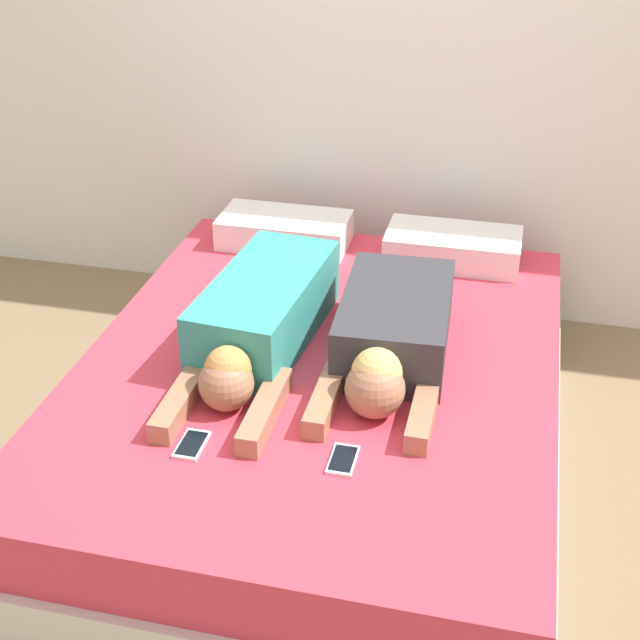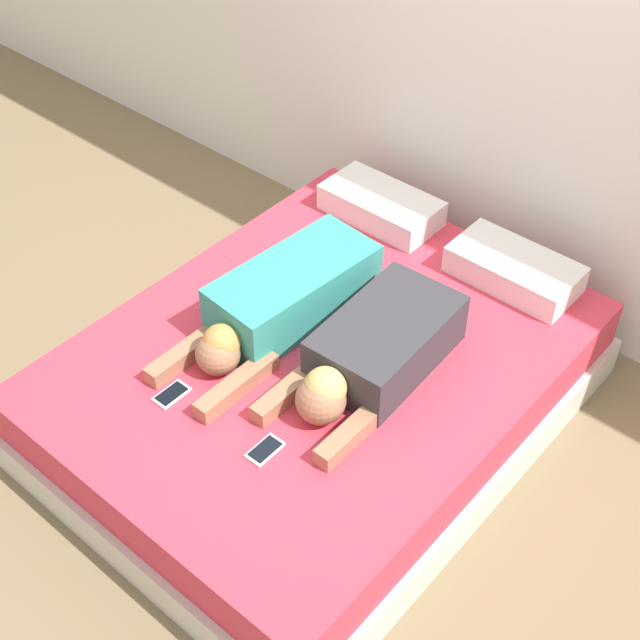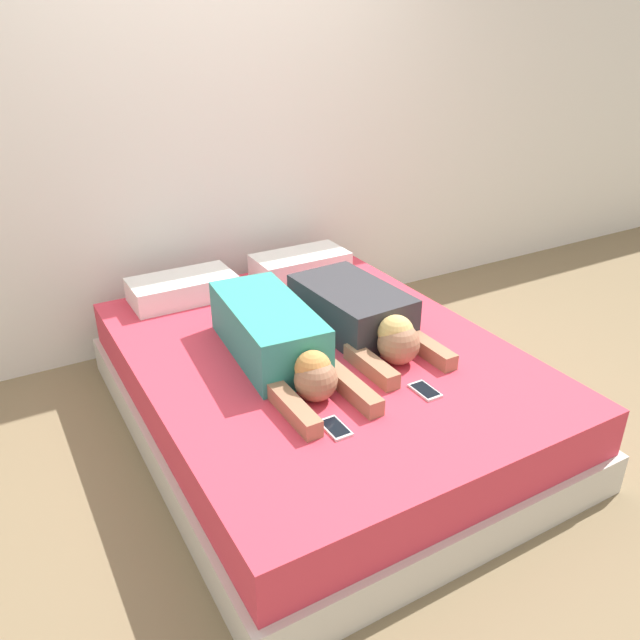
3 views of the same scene
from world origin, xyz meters
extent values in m
plane|color=#7F6B4C|center=(0.00, 0.00, 0.00)|extent=(12.00, 12.00, 0.00)
cube|color=white|center=(0.00, 1.21, 1.30)|extent=(12.00, 0.06, 2.60)
cube|color=beige|center=(0.00, 0.00, 0.09)|extent=(1.65, 2.11, 0.19)
cube|color=#DB384C|center=(0.00, 0.00, 0.29)|extent=(1.59, 2.05, 0.21)
cube|color=white|center=(-0.36, 0.85, 0.46)|extent=(0.55, 0.29, 0.13)
cube|color=white|center=(0.36, 0.85, 0.46)|extent=(0.55, 0.29, 0.13)
cube|color=teal|center=(-0.22, 0.09, 0.52)|extent=(0.38, 0.73, 0.24)
sphere|color=#A37051|center=(-0.22, -0.34, 0.49)|extent=(0.17, 0.17, 0.17)
sphere|color=#D18C47|center=(-0.22, -0.32, 0.53)|extent=(0.15, 0.15, 0.15)
cube|color=#A37051|center=(-0.35, -0.38, 0.43)|extent=(0.07, 0.39, 0.07)
cube|color=#A37051|center=(-0.08, -0.38, 0.43)|extent=(0.07, 0.39, 0.07)
cube|color=#333338|center=(0.24, 0.11, 0.51)|extent=(0.39, 0.62, 0.22)
sphere|color=#A37051|center=(0.24, -0.27, 0.49)|extent=(0.19, 0.19, 0.19)
sphere|color=#D8B266|center=(0.24, -0.25, 0.53)|extent=(0.16, 0.16, 0.16)
cube|color=#A37051|center=(0.09, -0.29, 0.43)|extent=(0.07, 0.33, 0.07)
cube|color=#A37051|center=(0.39, -0.29, 0.43)|extent=(0.07, 0.33, 0.07)
cube|color=silver|center=(-0.26, -0.56, 0.40)|extent=(0.08, 0.14, 0.01)
cube|color=black|center=(-0.26, -0.56, 0.41)|extent=(0.06, 0.12, 0.00)
cube|color=silver|center=(0.19, -0.52, 0.40)|extent=(0.08, 0.14, 0.01)
cube|color=black|center=(0.19, -0.52, 0.41)|extent=(0.06, 0.12, 0.00)
camera|label=1|loc=(0.59, -2.49, 2.04)|focal=50.00mm
camera|label=2|loc=(1.64, -1.91, 2.87)|focal=50.00mm
camera|label=3|loc=(-1.25, -2.17, 1.78)|focal=35.00mm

